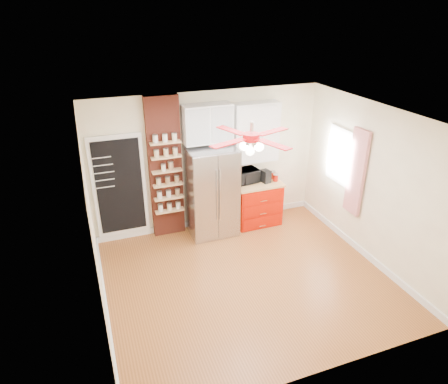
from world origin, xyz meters
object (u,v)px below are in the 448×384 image
object	(u,v)px
ceiling_fan	(251,137)
red_cabinet	(257,203)
toaster_oven	(246,176)
canister_left	(276,178)
coffee_maker	(266,176)
pantry_jar_oats	(163,168)
fridge	(212,192)

from	to	relation	value
ceiling_fan	red_cabinet	bearing A→B (deg)	61.29
toaster_oven	canister_left	xyz separation A→B (m)	(0.58, -0.15, -0.07)
coffee_maker	canister_left	xyz separation A→B (m)	(0.21, -0.02, -0.06)
coffee_maker	pantry_jar_oats	bearing A→B (deg)	163.29
red_cabinet	pantry_jar_oats	size ratio (longest dim) A/B	7.84
canister_left	coffee_maker	bearing A→B (deg)	175.52
canister_left	fridge	bearing A→B (deg)	179.47
coffee_maker	ceiling_fan	bearing A→B (deg)	-136.25
red_cabinet	toaster_oven	world-z (taller)	toaster_oven
toaster_oven	canister_left	world-z (taller)	toaster_oven
fridge	red_cabinet	world-z (taller)	fridge
ceiling_fan	toaster_oven	world-z (taller)	ceiling_fan
toaster_oven	coffee_maker	bearing A→B (deg)	-29.63
red_cabinet	coffee_maker	size ratio (longest dim) A/B	3.73
ceiling_fan	pantry_jar_oats	xyz separation A→B (m)	(-0.92, 1.77, -0.99)
fridge	red_cabinet	distance (m)	1.06
coffee_maker	toaster_oven	bearing A→B (deg)	147.46
coffee_maker	canister_left	world-z (taller)	coffee_maker
pantry_jar_oats	canister_left	bearing A→B (deg)	-3.83
red_cabinet	fridge	bearing A→B (deg)	-177.05
ceiling_fan	canister_left	xyz separation A→B (m)	(1.29, 1.62, -1.46)
pantry_jar_oats	fridge	bearing A→B (deg)	-8.87
ceiling_fan	toaster_oven	size ratio (longest dim) A/B	2.89
toaster_oven	canister_left	bearing A→B (deg)	-24.31
coffee_maker	canister_left	bearing A→B (deg)	-17.43
fridge	canister_left	bearing A→B (deg)	-0.53
canister_left	pantry_jar_oats	size ratio (longest dim) A/B	1.11
ceiling_fan	pantry_jar_oats	size ratio (longest dim) A/B	11.68
toaster_oven	pantry_jar_oats	distance (m)	1.67
fridge	ceiling_fan	bearing A→B (deg)	-88.24
fridge	canister_left	size ratio (longest dim) A/B	13.21
fridge	coffee_maker	distance (m)	1.13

